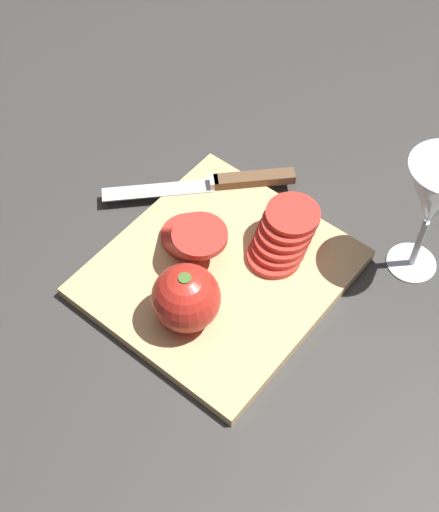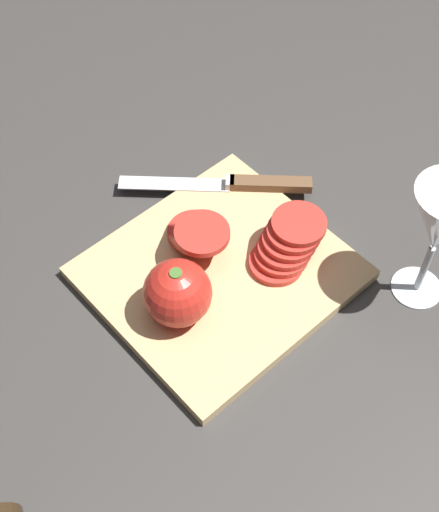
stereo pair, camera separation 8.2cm
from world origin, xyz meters
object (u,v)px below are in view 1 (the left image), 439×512
(wine_glass, at_px, (435,199))
(whole_tomato, at_px, (186,298))
(knife, at_px, (234,181))
(tomato_slice_stack_near, at_px, (193,236))
(tomato_slice_stack_far, at_px, (283,235))

(wine_glass, distance_m, whole_tomato, 0.32)
(whole_tomato, distance_m, knife, 0.23)
(tomato_slice_stack_near, bearing_deg, knife, -166.75)
(whole_tomato, relative_size, tomato_slice_stack_near, 0.80)
(wine_glass, xyz_separation_m, knife, (0.05, -0.26, -0.11))
(tomato_slice_stack_far, bearing_deg, knife, -112.40)
(tomato_slice_stack_near, relative_size, tomato_slice_stack_far, 0.97)
(wine_glass, relative_size, tomato_slice_stack_near, 1.75)
(knife, height_order, tomato_slice_stack_far, tomato_slice_stack_far)
(wine_glass, height_order, tomato_slice_stack_near, wine_glass)
(whole_tomato, distance_m, tomato_slice_stack_near, 0.11)
(tomato_slice_stack_near, bearing_deg, whole_tomato, 35.72)
(knife, relative_size, tomato_slice_stack_near, 1.97)
(wine_glass, xyz_separation_m, whole_tomato, (0.26, -0.17, -0.07))
(wine_glass, height_order, whole_tomato, wine_glass)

